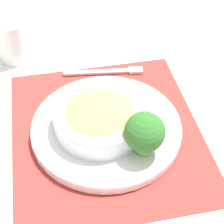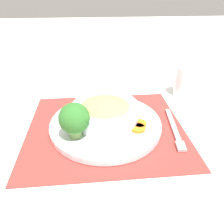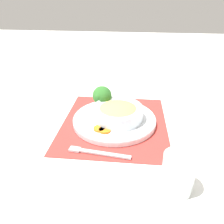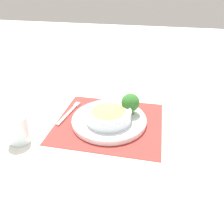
{
  "view_description": "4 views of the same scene",
  "coord_description": "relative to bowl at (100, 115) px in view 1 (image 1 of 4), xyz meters",
  "views": [
    {
      "loc": [
        0.49,
        -0.08,
        0.55
      ],
      "look_at": [
        -0.01,
        0.01,
        0.05
      ],
      "focal_mm": 60.0,
      "sensor_mm": 36.0,
      "label": 1
    },
    {
      "loc": [
        0.02,
        0.48,
        0.34
      ],
      "look_at": [
        -0.02,
        -0.0,
        0.05
      ],
      "focal_mm": 35.0,
      "sensor_mm": 36.0,
      "label": 2
    },
    {
      "loc": [
        -0.66,
        -0.07,
        0.41
      ],
      "look_at": [
        -0.01,
        0.01,
        0.05
      ],
      "focal_mm": 35.0,
      "sensor_mm": 36.0,
      "label": 3
    },
    {
      "loc": [
        0.16,
        -0.69,
        0.49
      ],
      "look_at": [
        0.01,
        0.0,
        0.05
      ],
      "focal_mm": 35.0,
      "sensor_mm": 36.0,
      "label": 4
    }
  ],
  "objects": [
    {
      "name": "carrot_slice_near",
      "position": [
        -0.08,
        0.05,
        -0.02
      ],
      "size": [
        0.04,
        0.04,
        0.01
      ],
      "color": "orange",
      "rests_on": "plate"
    },
    {
      "name": "ground_plane",
      "position": [
        0.0,
        0.01,
        -0.05
      ],
      "size": [
        4.0,
        4.0,
        0.0
      ],
      "primitive_type": "plane",
      "color": "white"
    },
    {
      "name": "broccoli_floret",
      "position": [
        0.08,
        0.07,
        0.02
      ],
      "size": [
        0.07,
        0.07,
        0.09
      ],
      "color": "#759E51",
      "rests_on": "plate"
    },
    {
      "name": "placemat",
      "position": [
        0.0,
        0.01,
        -0.05
      ],
      "size": [
        0.42,
        0.37,
        0.0
      ],
      "color": "#B2332D",
      "rests_on": "ground_plane"
    },
    {
      "name": "bowl",
      "position": [
        0.0,
        0.0,
        0.0
      ],
      "size": [
        0.18,
        0.18,
        0.05
      ],
      "color": "silver",
      "rests_on": "plate"
    },
    {
      "name": "carrot_slice_middle",
      "position": [
        -0.08,
        0.03,
        -0.02
      ],
      "size": [
        0.04,
        0.04,
        0.01
      ],
      "color": "orange",
      "rests_on": "plate"
    },
    {
      "name": "plate",
      "position": [
        0.0,
        0.01,
        -0.03
      ],
      "size": [
        0.29,
        0.29,
        0.02
      ],
      "color": "silver",
      "rests_on": "placemat"
    },
    {
      "name": "fork",
      "position": [
        -0.17,
        0.05,
        -0.04
      ],
      "size": [
        0.04,
        0.18,
        0.01
      ],
      "rotation": [
        0.0,
        0.0,
        -0.11
      ],
      "color": "#B7B7BC",
      "rests_on": "placemat"
    },
    {
      "name": "water_glass",
      "position": [
        -0.28,
        -0.16,
        -0.0
      ],
      "size": [
        0.07,
        0.07,
        0.1
      ],
      "color": "silver",
      "rests_on": "ground_plane"
    }
  ]
}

